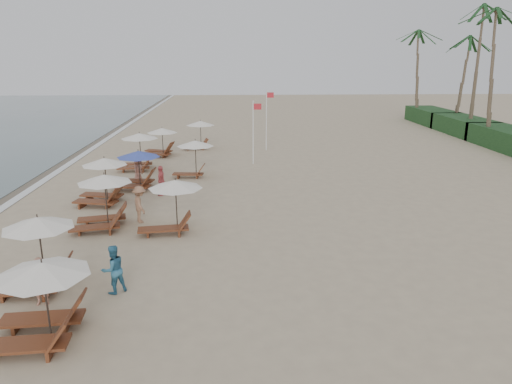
{
  "coord_description": "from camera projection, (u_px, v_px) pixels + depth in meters",
  "views": [
    {
      "loc": [
        -0.05,
        -14.77,
        7.05
      ],
      "look_at": [
        1.0,
        5.58,
        1.3
      ],
      "focal_mm": 33.58,
      "sensor_mm": 36.0,
      "label": 1
    }
  ],
  "objects": [
    {
      "name": "ground",
      "position": [
        235.0,
        274.0,
        16.11
      ],
      "size": [
        160.0,
        160.0,
        0.0
      ],
      "primitive_type": "plane",
      "color": "tan",
      "rests_on": "ground"
    },
    {
      "name": "foam_line",
      "position": [
        21.0,
        196.0,
        25.17
      ],
      "size": [
        0.5,
        140.0,
        0.02
      ],
      "primitive_type": "cube",
      "color": "white",
      "rests_on": "ground"
    },
    {
      "name": "lounger_station_0",
      "position": [
        36.0,
        305.0,
        12.06
      ],
      "size": [
        2.8,
        2.35,
        2.19
      ],
      "color": "brown",
      "rests_on": "ground"
    },
    {
      "name": "lounger_station_1",
      "position": [
        34.0,
        256.0,
        14.8
      ],
      "size": [
        2.58,
        2.16,
        2.39
      ],
      "color": "brown",
      "rests_on": "ground"
    },
    {
      "name": "lounger_station_2",
      "position": [
        100.0,
        203.0,
        20.13
      ],
      "size": [
        2.68,
        2.31,
        2.37
      ],
      "color": "brown",
      "rests_on": "ground"
    },
    {
      "name": "lounger_station_3",
      "position": [
        100.0,
        183.0,
        23.62
      ],
      "size": [
        2.72,
        2.37,
        2.32
      ],
      "color": "brown",
      "rests_on": "ground"
    },
    {
      "name": "lounger_station_4",
      "position": [
        134.0,
        171.0,
        26.43
      ],
      "size": [
        2.84,
        2.37,
        2.12
      ],
      "color": "brown",
      "rests_on": "ground"
    },
    {
      "name": "lounger_station_5",
      "position": [
        137.0,
        152.0,
        30.81
      ],
      "size": [
        2.72,
        2.36,
        2.39
      ],
      "color": "brown",
      "rests_on": "ground"
    },
    {
      "name": "lounger_station_6",
      "position": [
        159.0,
        142.0,
        35.26
      ],
      "size": [
        2.68,
        2.54,
        2.06
      ],
      "color": "brown",
      "rests_on": "ground"
    },
    {
      "name": "inland_station_0",
      "position": [
        170.0,
        203.0,
        19.56
      ],
      "size": [
        2.79,
        2.24,
        2.22
      ],
      "color": "brown",
      "rests_on": "ground"
    },
    {
      "name": "inland_station_1",
      "position": [
        192.0,
        154.0,
        28.86
      ],
      "size": [
        2.6,
        2.24,
        2.22
      ],
      "color": "brown",
      "rests_on": "ground"
    },
    {
      "name": "inland_station_2",
      "position": [
        198.0,
        132.0,
        37.72
      ],
      "size": [
        2.69,
        2.24,
        2.22
      ],
      "color": "brown",
      "rests_on": "ground"
    },
    {
      "name": "beachgoer_near",
      "position": [
        40.0,
        282.0,
        13.95
      ],
      "size": [
        0.56,
        0.38,
        1.48
      ],
      "primitive_type": "imported",
      "rotation": [
        0.0,
        0.0,
        -0.05
      ],
      "color": "tan",
      "rests_on": "ground"
    },
    {
      "name": "beachgoer_mid_a",
      "position": [
        113.0,
        269.0,
        14.68
      ],
      "size": [
        0.96,
        0.93,
        1.56
      ],
      "primitive_type": "imported",
      "rotation": [
        0.0,
        0.0,
        3.82
      ],
      "color": "teal",
      "rests_on": "ground"
    },
    {
      "name": "beachgoer_mid_b",
      "position": [
        140.0,
        204.0,
        21.02
      ],
      "size": [
        0.99,
        1.22,
        1.65
      ],
      "primitive_type": "imported",
      "rotation": [
        0.0,
        0.0,
        1.99
      ],
      "color": "#9A6B4E",
      "rests_on": "ground"
    },
    {
      "name": "beachgoer_far_a",
      "position": [
        161.0,
        181.0,
        25.16
      ],
      "size": [
        0.43,
        0.95,
        1.6
      ],
      "primitive_type": "imported",
      "rotation": [
        0.0,
        0.0,
        4.67
      ],
      "color": "#C85052",
      "rests_on": "ground"
    },
    {
      "name": "beachgoer_far_b",
      "position": [
        138.0,
        170.0,
        27.55
      ],
      "size": [
        0.65,
        0.85,
        1.55
      ],
      "primitive_type": "imported",
      "rotation": [
        0.0,
        0.0,
        1.35
      ],
      "color": "#B47661",
      "rests_on": "ground"
    },
    {
      "name": "flag_pole_near",
      "position": [
        254.0,
        129.0,
        32.19
      ],
      "size": [
        0.6,
        0.08,
        4.29
      ],
      "color": "silver",
      "rests_on": "ground"
    },
    {
      "name": "flag_pole_far",
      "position": [
        267.0,
        117.0,
        36.92
      ],
      "size": [
        0.6,
        0.08,
        4.68
      ],
      "color": "silver",
      "rests_on": "ground"
    }
  ]
}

